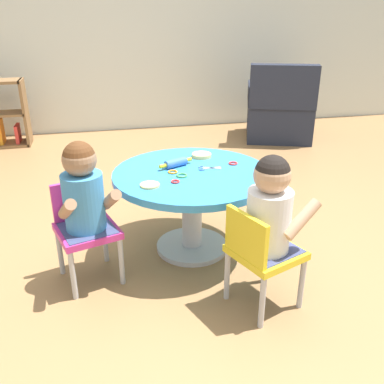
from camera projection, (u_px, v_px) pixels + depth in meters
name	position (u px, v px, depth m)	size (l,w,h in m)	color
ground_plane	(192.00, 248.00, 2.65)	(10.00, 10.00, 0.00)	#9E7247
back_wall	(133.00, 6.00, 4.77)	(8.00, 0.12, 2.80)	silver
craft_table	(192.00, 190.00, 2.49)	(0.92, 0.92, 0.51)	silver
child_chair_left	(85.00, 227.00, 2.26)	(0.38, 0.38, 0.54)	#B7B7BC
seated_child_left	(83.00, 191.00, 2.14)	(0.36, 0.41, 0.51)	#3F4772
child_chair_right	(261.00, 253.00, 2.03)	(0.39, 0.39, 0.54)	#B7B7BC
seated_child_right	(270.00, 208.00, 1.96)	(0.42, 0.38, 0.51)	#3F4772
armchair_dark	(279.00, 112.00, 4.75)	(0.90, 0.91, 0.85)	#232838
rolling_pin	(176.00, 163.00, 2.52)	(0.22, 0.12, 0.05)	#3F72CC
craft_scissors	(206.00, 168.00, 2.49)	(0.14, 0.08, 0.01)	silver
playdough_blob_0	(150.00, 185.00, 2.25)	(0.10, 0.10, 0.01)	#F2CC72
playdough_blob_1	(202.00, 155.00, 2.69)	(0.12, 0.12, 0.02)	#F2CC72
cookie_cutter_0	(182.00, 175.00, 2.38)	(0.06, 0.06, 0.01)	#4CB259
cookie_cutter_1	(233.00, 163.00, 2.57)	(0.06, 0.06, 0.01)	red
cookie_cutter_2	(173.00, 172.00, 2.43)	(0.06, 0.06, 0.01)	orange
cookie_cutter_3	(175.00, 181.00, 2.30)	(0.05, 0.05, 0.01)	red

